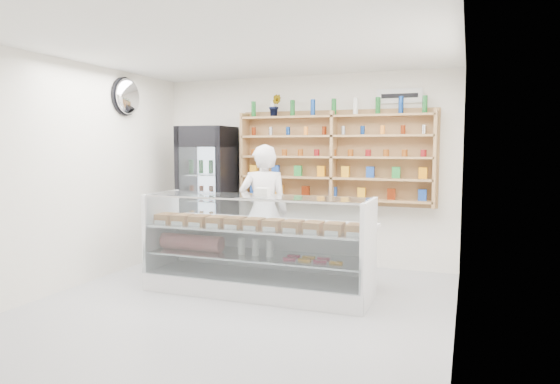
% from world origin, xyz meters
% --- Properties ---
extents(room, '(5.00, 5.00, 5.00)m').
position_xyz_m(room, '(0.00, 0.00, 1.40)').
color(room, '#A1A1A6').
rests_on(room, ground).
extents(display_counter, '(2.71, 0.81, 1.18)m').
position_xyz_m(display_counter, '(0.00, 0.72, 0.33)').
color(display_counter, white).
rests_on(display_counter, floor).
extents(shop_worker, '(0.76, 0.63, 1.78)m').
position_xyz_m(shop_worker, '(-0.20, 1.41, 0.89)').
color(shop_worker, silver).
rests_on(shop_worker, floor).
extents(drinks_cooler, '(0.78, 0.76, 2.05)m').
position_xyz_m(drinks_cooler, '(-1.40, 2.05, 1.03)').
color(drinks_cooler, black).
rests_on(drinks_cooler, floor).
extents(wall_shelving, '(2.84, 0.28, 1.33)m').
position_xyz_m(wall_shelving, '(0.50, 2.34, 1.59)').
color(wall_shelving, tan).
rests_on(wall_shelving, back_wall).
extents(potted_plant, '(0.22, 0.20, 0.32)m').
position_xyz_m(potted_plant, '(-0.40, 2.34, 2.36)').
color(potted_plant, '#1E6626').
rests_on(potted_plant, wall_shelving).
extents(security_mirror, '(0.15, 0.50, 0.50)m').
position_xyz_m(security_mirror, '(-2.17, 1.20, 2.45)').
color(security_mirror, silver).
rests_on(security_mirror, left_wall).
extents(wall_sign, '(0.62, 0.03, 0.20)m').
position_xyz_m(wall_sign, '(1.40, 2.47, 2.45)').
color(wall_sign, white).
rests_on(wall_sign, back_wall).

